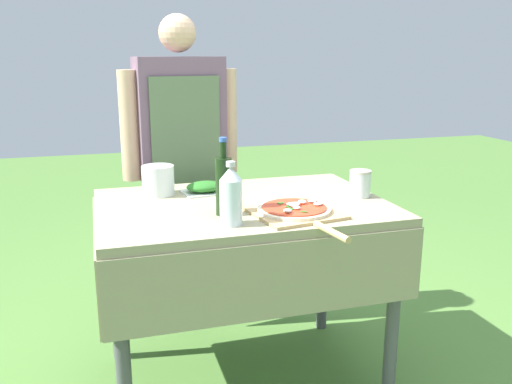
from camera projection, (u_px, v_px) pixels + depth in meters
The scene contains 9 objects.
ground_plane at pixel (244, 379), 2.40m from camera, with size 12.00×12.00×0.00m, color #517F38.
prep_table at pixel (243, 229), 2.23m from camera, with size 1.17×0.82×0.81m.
person_cook at pixel (181, 149), 2.72m from camera, with size 0.59×0.24×1.59m.
pizza_on_peel at pixel (296, 211), 2.03m from camera, with size 0.35×0.53×0.05m.
oil_bottle at pixel (224, 184), 2.01m from camera, with size 0.06×0.06×0.29m.
water_bottle at pixel (231, 196), 1.89m from camera, with size 0.08×0.08×0.23m.
herb_container at pixel (205, 187), 2.35m from camera, with size 0.21×0.17×0.05m.
mixing_tub at pixel (158, 180), 2.31m from camera, with size 0.14×0.14×0.13m, color silver.
sauce_jar at pixel (360, 185), 2.28m from camera, with size 0.09×0.09×0.11m.
Camera 1 is at (-0.55, -2.05, 1.40)m, focal length 38.00 mm.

